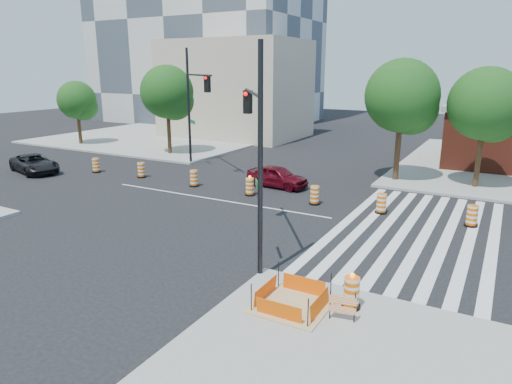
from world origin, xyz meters
TOP-DOWN VIEW (x-y plane):
  - ground at (0.00, 0.00)m, footprint 120.00×120.00m
  - sidewalk_nw at (-18.00, 18.00)m, footprint 22.00×22.00m
  - crosswalk_east at (10.95, 0.00)m, footprint 6.75×13.50m
  - lane_centerline at (0.00, 0.00)m, footprint 14.00×0.12m
  - excavation_pit at (9.00, -9.00)m, footprint 2.20×2.20m
  - beige_midrise at (-12.00, 22.00)m, footprint 14.00×10.00m
  - red_coupe at (1.89, 4.22)m, footprint 4.04×1.91m
  - dark_suv at (-14.92, -0.47)m, footprint 5.06×3.35m
  - signal_pole_se at (6.11, -6.09)m, footprint 3.49×4.95m
  - signal_pole_nw at (-5.88, 6.37)m, footprint 5.03×4.17m
  - pit_drum at (10.60, -8.24)m, footprint 0.58×0.58m
  - barricade at (10.60, -9.07)m, footprint 0.77×0.18m
  - tree_north_a at (-21.81, 9.49)m, footprint 3.59×3.56m
  - tree_north_b at (-11.02, 9.68)m, footprint 4.39×4.39m
  - tree_north_c at (8.02, 9.31)m, footprint 4.57×4.57m
  - tree_north_d at (12.72, 9.77)m, footprint 4.28×4.28m
  - median_drum_0 at (-11.16, 1.67)m, footprint 0.60×0.60m
  - median_drum_1 at (-7.26, 2.04)m, footprint 0.60×0.60m
  - median_drum_2 at (-2.71, 1.83)m, footprint 0.60×0.60m
  - median_drum_3 at (1.38, 1.70)m, footprint 0.60×0.60m
  - median_drum_4 at (5.34, 1.84)m, footprint 0.60×0.60m
  - median_drum_5 at (8.90, 2.01)m, footprint 0.60×0.60m
  - median_drum_6 at (13.08, 2.02)m, footprint 0.60×0.60m

SIDE VIEW (x-z plane):
  - ground at x=0.00m, z-range 0.00..0.00m
  - lane_centerline at x=0.00m, z-range 0.00..0.01m
  - crosswalk_east at x=10.95m, z-range 0.00..0.01m
  - sidewalk_nw at x=-18.00m, z-range 0.00..0.15m
  - excavation_pit at x=9.00m, z-range -0.23..0.67m
  - median_drum_0 at x=-11.16m, z-range -0.03..0.99m
  - median_drum_1 at x=-7.26m, z-range -0.03..0.99m
  - median_drum_2 at x=-2.71m, z-range -0.03..0.99m
  - median_drum_4 at x=5.34m, z-range -0.03..0.99m
  - median_drum_5 at x=8.90m, z-range -0.03..0.99m
  - median_drum_6 at x=13.08m, z-range -0.03..0.99m
  - median_drum_3 at x=1.38m, z-range -0.10..1.08m
  - pit_drum at x=10.60m, z-range 0.05..1.19m
  - dark_suv at x=-14.92m, z-range 0.00..1.29m
  - barricade at x=10.60m, z-range 0.20..1.11m
  - red_coupe at x=1.89m, z-range 0.00..1.33m
  - tree_north_a at x=-21.81m, z-range 1.03..7.08m
  - signal_pole_se at x=6.11m, z-range 0.89..8.73m
  - tree_north_d at x=12.72m, z-range 1.25..8.52m
  - beige_midrise at x=-12.00m, z-range 0.00..10.00m
  - tree_north_b at x=-11.02m, z-range 1.28..8.73m
  - signal_pole_nw at x=-5.88m, z-range 0.95..9.40m
  - tree_north_c at x=8.02m, z-range 1.33..9.10m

